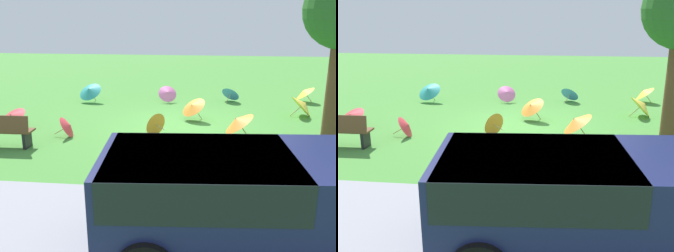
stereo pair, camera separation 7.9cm
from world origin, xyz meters
TOP-DOWN VIEW (x-y plane):
  - ground at (0.00, 0.00)m, footprint 40.00×40.00m
  - road_strip at (0.00, 6.52)m, footprint 40.00×3.95m
  - van_dark at (-1.49, 6.52)m, footprint 4.73×2.42m
  - park_bench at (4.47, 2.58)m, footprint 1.61×0.51m
  - parasol_orange_0 at (0.69, 1.14)m, footprint 0.68×0.69m
  - parasol_blue_0 at (-1.70, -3.47)m, footprint 0.91×0.87m
  - parasol_red_0 at (3.08, 1.51)m, footprint 0.67×0.68m
  - parasol_pink_0 at (0.76, -3.06)m, footprint 0.86×0.81m
  - parasol_teal_0 at (3.77, -2.72)m, footprint 1.11×1.07m
  - parasol_orange_1 at (-1.64, 1.27)m, footprint 0.89×0.94m
  - parasol_orange_3 at (-0.33, -0.55)m, footprint 1.07×1.08m
  - parasol_yellow_1 at (-4.53, -3.65)m, footprint 0.79×0.84m
  - parasol_yellow_2 at (-4.00, -1.45)m, footprint 0.86×0.99m
  - parasol_red_1 at (5.01, 1.00)m, footprint 1.08×1.06m

SIDE VIEW (x-z plane):
  - ground at x=0.00m, z-range 0.00..0.00m
  - road_strip at x=0.00m, z-range 0.00..0.01m
  - parasol_red_0 at x=3.08m, z-range 0.00..0.62m
  - parasol_blue_0 at x=-1.70m, z-range 0.02..0.68m
  - parasol_orange_0 at x=0.69m, z-range 0.00..0.70m
  - parasol_pink_0 at x=0.76m, z-range 0.03..0.72m
  - parasol_yellow_2 at x=-4.00m, z-range 0.00..0.81m
  - parasol_yellow_1 at x=-4.53m, z-range 0.06..0.77m
  - parasol_red_1 at x=5.01m, z-range 0.08..0.76m
  - park_bench at x=4.47m, z-range 0.01..0.92m
  - parasol_teal_0 at x=3.77m, z-range 0.07..0.89m
  - parasol_orange_3 at x=-0.33m, z-range 0.09..0.88m
  - parasol_orange_1 at x=-1.64m, z-range 0.10..0.97m
  - van_dark at x=-1.49m, z-range 0.15..1.68m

